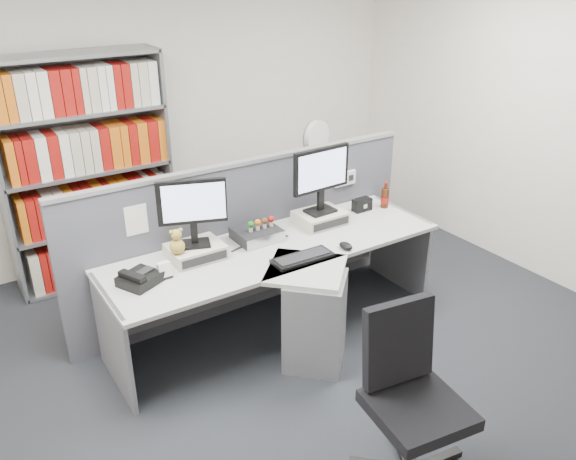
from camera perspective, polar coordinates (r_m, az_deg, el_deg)
ground at (r=4.19m, az=5.02°, el=-14.70°), size 5.50×5.50×0.00m
room_shell at (r=3.35m, az=6.16°, el=9.63°), size 5.04×5.54×2.72m
partition at (r=4.73m, az=-3.92°, el=-0.41°), size 3.00×0.08×1.27m
desk at (r=4.32m, az=0.40°, el=-5.85°), size 2.60×1.20×0.72m
monitor_riser_left at (r=4.23m, az=-8.99°, el=-2.07°), size 0.38×0.31×0.10m
monitor_riser_right at (r=4.73m, az=3.17°, el=1.21°), size 0.38×0.31×0.10m
monitor_left at (r=4.09m, az=-9.31°, el=2.22°), size 0.46×0.22×0.49m
monitor_right at (r=4.59m, az=3.27°, el=5.42°), size 0.52×0.18×0.53m
desktop_pc at (r=4.46m, az=-3.06°, el=-0.40°), size 0.33×0.30×0.09m
figurines at (r=4.42m, az=-2.64°, el=0.73°), size 0.23×0.05×0.09m
keyboard at (r=4.17m, az=1.43°, el=-2.72°), size 0.46×0.18×0.03m
mouse at (r=4.34m, az=5.66°, el=-1.55°), size 0.08×0.13×0.05m
desk_phone at (r=3.97m, az=-14.29°, el=-4.62°), size 0.32×0.31×0.11m
desk_calendar at (r=4.00m, az=-11.97°, el=-3.96°), size 0.10×0.07×0.12m
plush_toy at (r=4.07m, az=-10.79°, el=-1.27°), size 0.11×0.11×0.19m
speaker at (r=5.00m, az=7.22°, el=2.47°), size 0.16×0.09×0.11m
cola_bottle at (r=5.09m, az=9.43°, el=3.11°), size 0.07×0.07×0.23m
shelving_unit at (r=5.35m, az=-18.97°, el=5.11°), size 1.41×0.40×2.00m
filing_cabinet at (r=6.01m, az=2.59°, el=2.22°), size 0.45×0.61×0.70m
desk_fan at (r=5.78m, az=2.73°, el=8.64°), size 0.33×0.20×0.56m
office_chair at (r=3.33m, az=11.79°, el=-15.30°), size 0.66×0.67×1.01m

